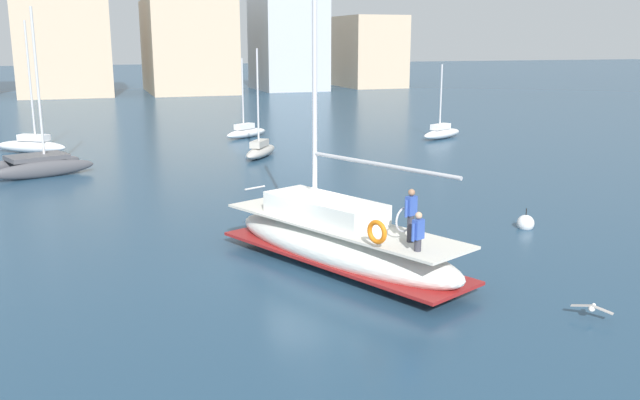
{
  "coord_description": "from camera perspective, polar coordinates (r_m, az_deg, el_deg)",
  "views": [
    {
      "loc": [
        -6.7,
        -20.94,
        7.19
      ],
      "look_at": [
        0.84,
        0.99,
        1.8
      ],
      "focal_mm": 38.65,
      "sensor_mm": 36.0,
      "label": 1
    }
  ],
  "objects": [
    {
      "name": "moored_sloop_near",
      "position": [
        52.59,
        -6.14,
        5.66
      ],
      "size": [
        3.96,
        3.21,
        5.91
      ],
      "color": "white",
      "rests_on": "ground"
    },
    {
      "name": "moored_sloop_far",
      "position": [
        52.57,
        10.05,
        5.54
      ],
      "size": [
        4.41,
        3.0,
        5.49
      ],
      "color": "white",
      "rests_on": "ground"
    },
    {
      "name": "ground_plane",
      "position": [
        23.13,
        -1.17,
        -5.03
      ],
      "size": [
        400.0,
        400.0,
        0.0
      ],
      "primitive_type": "plane",
      "color": "navy"
    },
    {
      "name": "moored_cutter_left",
      "position": [
        40.74,
        -22.35,
        2.85
      ],
      "size": [
        6.01,
        4.39,
        8.94
      ],
      "color": "#4C4C51",
      "rests_on": "ground"
    },
    {
      "name": "waterfront_buildings",
      "position": [
        100.37,
        -18.42,
        13.01
      ],
      "size": [
        82.19,
        17.53,
        23.12
      ],
      "color": "silver",
      "rests_on": "ground"
    },
    {
      "name": "moored_cutter_right",
      "position": [
        43.53,
        -4.95,
        4.19
      ],
      "size": [
        3.29,
        4.15,
        6.72
      ],
      "color": "#B7B2A8",
      "rests_on": "ground"
    },
    {
      "name": "moored_catamaran",
      "position": [
        48.96,
        -22.78,
        4.29
      ],
      "size": [
        4.86,
        3.64,
        8.43
      ],
      "color": "silver",
      "rests_on": "ground"
    },
    {
      "name": "mooring_buoy",
      "position": [
        28.13,
        16.65,
        -1.86
      ],
      "size": [
        0.67,
        0.67,
        0.94
      ],
      "color": "silver",
      "rests_on": "ground"
    },
    {
      "name": "main_sailboat",
      "position": [
        22.26,
        1.54,
        -3.31
      ],
      "size": [
        6.13,
        9.74,
        12.65
      ],
      "color": "white",
      "rests_on": "ground"
    },
    {
      "name": "seagull",
      "position": [
        19.71,
        21.61,
        -8.31
      ],
      "size": [
        0.75,
        0.95,
        0.17
      ],
      "color": "silver",
      "rests_on": "ground"
    }
  ]
}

